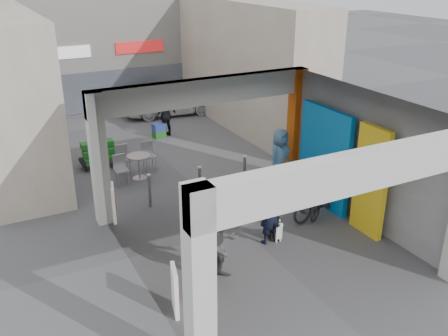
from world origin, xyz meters
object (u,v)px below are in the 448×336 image
white_van (169,100)px  bicycle_rear (323,200)px  produce_stand (100,157)px  man_elderly (280,157)px  man_with_dog (270,211)px  bicycle_front (320,199)px  border_collie (276,230)px  man_crates (166,115)px  man_back_turned (221,245)px  cafe_set (133,166)px

white_van → bicycle_rear: bearing=-172.6°
produce_stand → man_elderly: 6.02m
man_with_dog → bicycle_front: size_ratio=0.85×
man_elderly → border_collie: bearing=-144.7°
man_crates → man_back_turned: bearing=52.4°
man_with_dog → bicycle_rear: (2.02, 0.51, -0.38)m
man_with_dog → man_back_turned: size_ratio=0.98×
cafe_set → man_elderly: bearing=-36.1°
produce_stand → man_crates: 3.71m
border_collie → bicycle_front: 1.79m
man_elderly → bicycle_front: 2.25m
produce_stand → bicycle_front: 7.54m
man_with_dog → produce_stand: bearing=-81.3°
cafe_set → bicycle_rear: size_ratio=1.02×
man_crates → man_elderly: bearing=79.8°
man_back_turned → bicycle_rear: 4.01m
cafe_set → man_back_turned: 6.30m
man_with_dog → white_van: 11.44m
produce_stand → man_back_turned: 7.57m
white_van → man_crates: bearing=163.1°
man_elderly → cafe_set: bearing=123.7°
man_crates → bicycle_rear: (1.31, -8.09, -0.39)m
cafe_set → border_collie: 5.75m
produce_stand → man_with_dog: man_with_dog is taller
man_crates → bicycle_front: bearing=75.3°
man_crates → man_with_dog: bearing=62.2°
cafe_set → white_van: 6.86m
border_collie → man_crates: man_crates is taller
man_with_dog → man_crates: man_crates is taller
produce_stand → man_crates: (3.13, 1.92, 0.51)m
produce_stand → bicycle_front: size_ratio=0.64×
man_elderly → man_back_turned: bearing=-157.1°
border_collie → white_van: 11.41m
man_crates → bicycle_front: size_ratio=0.86×
bicycle_front → cafe_set: bearing=24.6°
border_collie → man_elderly: 3.34m
border_collie → produce_stand: bearing=124.8°
produce_stand → bicycle_rear: 7.61m
man_elderly → bicycle_front: size_ratio=0.91×
produce_stand → man_back_turned: size_ratio=0.74×
border_collie → bicycle_front: size_ratio=0.34×
cafe_set → man_back_turned: bearing=-90.5°
cafe_set → bicycle_front: (3.58, -4.94, 0.19)m
man_with_dog → man_elderly: size_ratio=0.93×
man_back_turned → bicycle_front: 3.89m
produce_stand → man_crates: man_crates is taller
border_collie → man_elderly: bearing=68.9°
produce_stand → white_van: bearing=24.5°
white_van → produce_stand: bearing=143.6°
border_collie → man_with_dog: (-0.21, -0.01, 0.57)m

